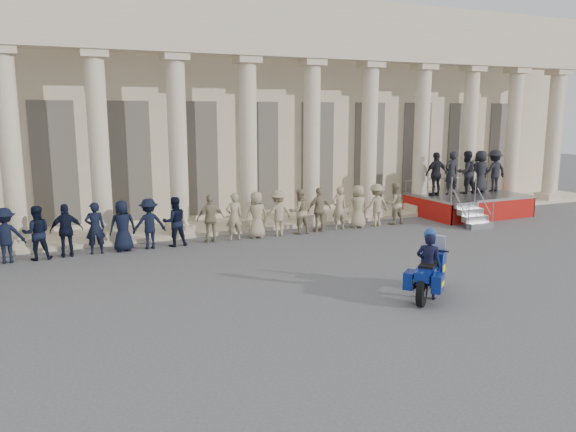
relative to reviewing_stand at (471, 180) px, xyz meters
The scene contains 6 objects.
ground 13.19m from the reviewing_stand, 147.48° to the right, with size 90.00×90.00×0.00m, color #4A4A4D.
building 13.81m from the reviewing_stand, 145.14° to the left, with size 40.00×12.50×9.00m.
officer_rank 13.16m from the reviewing_stand, behind, with size 18.72×0.62×1.63m.
reviewing_stand is the anchor object (origin of this frame).
motorcycle 11.82m from the reviewing_stand, 136.94° to the right, with size 1.78×1.60×1.38m.
rider 11.92m from the reviewing_stand, 136.96° to the right, with size 0.67×0.70×1.70m.
Camera 1 is at (-6.02, -11.27, 4.37)m, focal length 35.00 mm.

